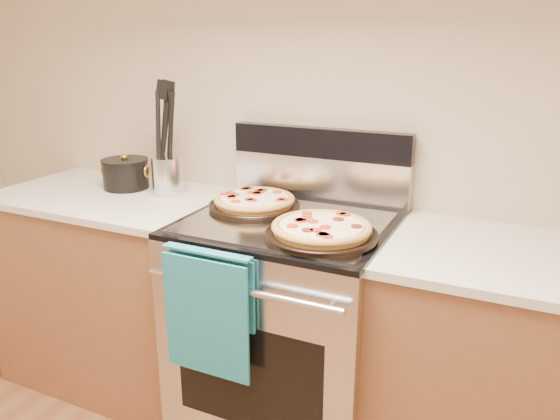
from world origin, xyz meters
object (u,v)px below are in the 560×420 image
at_px(pepperoni_pizza_back, 254,202).
at_px(saucepan, 126,175).
at_px(pepperoni_pizza_front, 321,230).
at_px(utensil_crock, 168,176).
at_px(range_body, 288,332).

xyz_separation_m(pepperoni_pizza_back, saucepan, (-0.70, 0.06, 0.02)).
bearing_deg(pepperoni_pizza_back, saucepan, 174.69).
distance_m(pepperoni_pizza_front, utensil_crock, 0.86).
bearing_deg(saucepan, pepperoni_pizza_front, -14.07).
bearing_deg(pepperoni_pizza_back, utensil_crock, 172.69).
distance_m(pepperoni_pizza_front, saucepan, 1.09).
bearing_deg(utensil_crock, range_body, -11.42).
bearing_deg(pepperoni_pizza_front, utensil_crock, 162.43).
xyz_separation_m(pepperoni_pizza_front, utensil_crock, (-0.82, 0.26, 0.04)).
relative_size(range_body, pepperoni_pizza_front, 2.39).
height_order(range_body, saucepan, saucepan).
height_order(pepperoni_pizza_front, saucepan, saucepan).
bearing_deg(pepperoni_pizza_back, pepperoni_pizza_front, -29.05).
relative_size(utensil_crock, saucepan, 0.83).
bearing_deg(pepperoni_pizza_front, pepperoni_pizza_back, 150.95).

